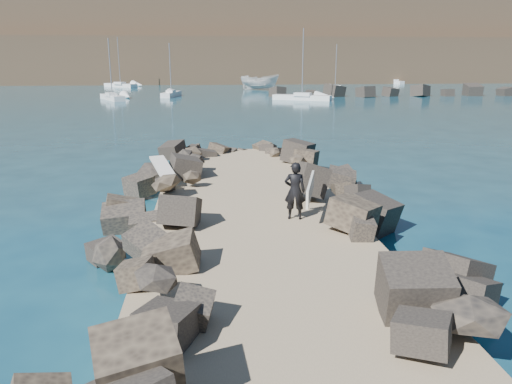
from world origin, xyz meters
TOP-DOWN VIEW (x-y plane):
  - ground at (0.00, 0.00)m, footprint 800.00×800.00m
  - jetty at (0.00, -2.00)m, footprint 6.00×26.00m
  - riprap_left at (-2.90, -1.50)m, footprint 2.60×22.00m
  - riprap_right at (2.90, -1.50)m, footprint 2.60×22.00m
  - breakwater_secondary at (35.00, 55.00)m, footprint 52.00×4.00m
  - headland at (10.00, 160.00)m, footprint 360.00×140.00m
  - surfboard_resting at (-2.99, 4.12)m, footprint 1.22×2.32m
  - boat_imported at (8.00, 72.51)m, footprint 7.10×4.30m
  - surfer_with_board at (1.21, -0.75)m, footprint 1.11×2.02m
  - sailboat_a at (-13.29, 52.24)m, footprint 4.09×6.37m
  - sailboat_f at (38.75, 91.01)m, footprint 3.02×5.82m
  - sailboat_e at (-17.23, 83.63)m, footprint 6.83×6.37m
  - sailboat_d at (20.17, 68.26)m, footprint 1.67×6.29m
  - sailboat_c at (11.02, 49.63)m, footprint 7.47×4.74m
  - sailboat_b at (-6.10, 57.51)m, footprint 2.63×6.17m

SIDE VIEW (x-z plane):
  - ground at x=0.00m, z-range 0.00..0.00m
  - jetty at x=0.00m, z-range 0.00..0.60m
  - sailboat_e at x=-17.23m, z-range -4.24..4.94m
  - sailboat_c at x=11.02m, z-range -4.15..4.84m
  - sailboat_a at x=-13.29m, z-range -3.55..4.25m
  - sailboat_d at x=20.17m, z-range -3.46..4.15m
  - sailboat_b at x=-6.10m, z-range -3.34..4.04m
  - sailboat_f at x=38.75m, z-range -3.17..3.87m
  - riprap_left at x=-2.90m, z-range 0.00..1.00m
  - riprap_right at x=2.90m, z-range 0.00..1.00m
  - breakwater_secondary at x=35.00m, z-range 0.00..1.20m
  - surfboard_resting at x=-2.99m, z-range 1.00..1.08m
  - boat_imported at x=8.00m, z-range 0.00..2.57m
  - surfer_with_board at x=1.21m, z-range 0.61..2.29m
  - headland at x=10.00m, z-range 0.00..32.00m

